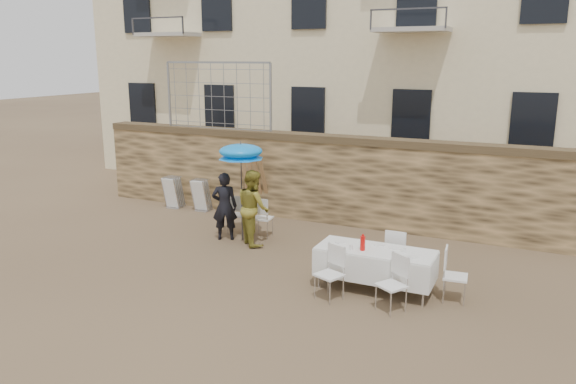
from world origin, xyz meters
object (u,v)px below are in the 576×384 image
at_px(soda_bottle, 363,243).
at_px(table_chair_back, 397,253).
at_px(umbrella, 241,154).
at_px(couple_chair_right, 263,217).
at_px(table_chair_front_left, 329,274).
at_px(banquet_table, 376,252).
at_px(table_chair_side, 456,275).
at_px(chair_stack_right, 204,194).
at_px(table_chair_front_right, 391,284).
at_px(couple_chair_left, 237,214).
at_px(chair_stack_left, 177,191).
at_px(man_suit, 225,206).
at_px(woman_dress, 253,207).

xyz_separation_m(soda_bottle, table_chair_back, (0.40, 0.95, -0.43)).
relative_size(umbrella, couple_chair_right, 2.23).
xyz_separation_m(couple_chair_right, table_chair_front_left, (2.69, -2.66, 0.00)).
height_order(couple_chair_right, soda_bottle, soda_bottle).
bearing_deg(banquet_table, table_chair_side, 4.09).
distance_m(banquet_table, chair_stack_right, 6.74).
bearing_deg(umbrella, couple_chair_right, 56.31).
distance_m(table_chair_front_right, table_chair_back, 1.58).
height_order(couple_chair_left, chair_stack_left, couple_chair_left).
height_order(man_suit, chair_stack_left, man_suit).
distance_m(couple_chair_left, banquet_table, 4.43).
bearing_deg(soda_bottle, chair_stack_left, 152.09).
bearing_deg(table_chair_side, banquet_table, 88.53).
bearing_deg(woman_dress, banquet_table, -160.89).
distance_m(man_suit, couple_chair_right, 0.94).
bearing_deg(couple_chair_right, table_chair_front_right, 138.70).
height_order(umbrella, couple_chair_left, umbrella).
bearing_deg(table_chair_front_left, table_chair_side, 45.40).
bearing_deg(table_chair_back, chair_stack_right, -22.62).
relative_size(man_suit, banquet_table, 0.76).
distance_m(man_suit, umbrella, 1.30).
relative_size(banquet_table, table_chair_front_right, 2.19).
distance_m(couple_chair_right, table_chair_front_left, 3.78).
bearing_deg(umbrella, chair_stack_left, 149.56).
distance_m(umbrella, couple_chair_right, 1.64).
distance_m(man_suit, table_chair_side, 5.54).
bearing_deg(table_chair_back, woman_dress, -9.25).
bearing_deg(couple_chair_right, table_chair_back, 156.14).
height_order(banquet_table, soda_bottle, soda_bottle).
bearing_deg(soda_bottle, banquet_table, 36.87).
distance_m(banquet_table, table_chair_front_right, 0.94).
height_order(man_suit, table_chair_side, man_suit).
relative_size(table_chair_front_left, table_chair_back, 1.00).
distance_m(woman_dress, couple_chair_right, 0.67).
bearing_deg(couple_chair_left, chair_stack_right, -48.98).
bearing_deg(chair_stack_right, table_chair_back, -22.61).
height_order(table_chair_front_left, table_chair_back, same).
relative_size(man_suit, couple_chair_right, 1.65).
distance_m(woman_dress, umbrella, 1.23).
xyz_separation_m(table_chair_back, table_chair_side, (1.20, -0.70, 0.00)).
bearing_deg(couple_chair_left, woman_dress, 131.83).
relative_size(couple_chair_left, chair_stack_left, 1.04).
bearing_deg(table_chair_side, couple_chair_right, 63.34).
distance_m(banquet_table, chair_stack_left, 7.54).
relative_size(table_chair_back, chair_stack_right, 1.04).
distance_m(man_suit, table_chair_front_left, 4.00).
xyz_separation_m(couple_chair_left, chair_stack_left, (-2.77, 1.42, -0.02)).
height_order(soda_bottle, chair_stack_right, soda_bottle).
bearing_deg(couple_chair_right, umbrella, 50.10).
bearing_deg(table_chair_back, table_chair_front_left, 62.69).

